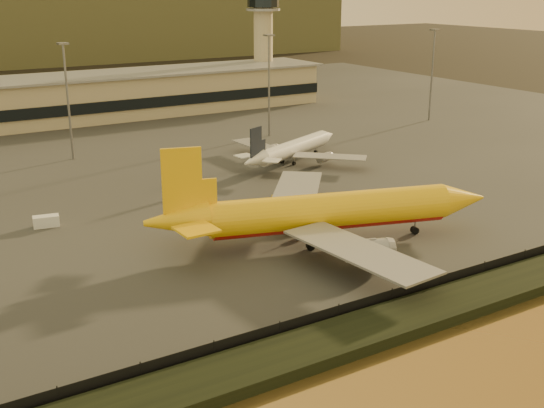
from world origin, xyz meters
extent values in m
plane|color=black|center=(0.00, 0.00, 0.00)|extent=(900.00, 900.00, 0.00)
cube|color=black|center=(0.00, -17.00, 0.70)|extent=(320.00, 7.00, 1.40)
cube|color=#2D2D2D|center=(0.00, 95.00, 0.10)|extent=(320.00, 220.00, 0.20)
cube|color=black|center=(0.00, -13.00, 1.30)|extent=(300.00, 0.05, 2.20)
cube|color=tan|center=(0.00, 125.00, 6.20)|extent=(160.00, 22.00, 12.00)
cube|color=black|center=(0.00, 113.80, 5.20)|extent=(160.00, 0.60, 3.00)
cube|color=gray|center=(0.00, 125.00, 12.50)|extent=(164.00, 24.00, 0.60)
cylinder|color=tan|center=(70.00, 131.00, 15.20)|extent=(6.40, 6.40, 30.00)
cylinder|color=black|center=(70.00, 131.00, 31.95)|extent=(10.40, 10.40, 3.50)
cylinder|color=gray|center=(70.00, 131.00, 29.40)|extent=(11.20, 11.20, 0.80)
cylinder|color=slate|center=(-10.00, 80.00, 12.70)|extent=(0.50, 0.50, 25.00)
cube|color=slate|center=(-10.00, 80.00, 25.40)|extent=(2.20, 2.20, 0.40)
cylinder|color=slate|center=(40.00, 78.00, 12.70)|extent=(0.50, 0.50, 25.00)
cube|color=slate|center=(40.00, 78.00, 25.40)|extent=(2.20, 2.20, 0.40)
cylinder|color=slate|center=(90.00, 72.00, 12.70)|extent=(0.50, 0.50, 25.00)
cube|color=slate|center=(90.00, 72.00, 25.40)|extent=(2.20, 2.20, 0.40)
cylinder|color=yellow|center=(8.42, 8.45, 5.25)|extent=(36.73, 15.72, 5.31)
cylinder|color=red|center=(8.42, 8.45, 4.32)|extent=(35.42, 14.30, 4.14)
cone|color=yellow|center=(29.44, 2.10, 5.25)|extent=(8.38, 7.15, 5.31)
cone|color=yellow|center=(-13.58, 15.10, 5.64)|extent=(10.34, 7.74, 5.31)
cube|color=yellow|center=(-12.60, 14.80, 11.49)|extent=(5.50, 2.03, 9.29)
cube|color=yellow|center=(-10.08, 19.59, 6.04)|extent=(7.07, 7.06, 0.32)
cube|color=yellow|center=(-13.16, 9.42, 6.04)|extent=(5.21, 5.15, 0.32)
cube|color=gray|center=(11.54, 22.29, 4.32)|extent=(19.97, 22.39, 0.32)
cylinder|color=gray|center=(12.98, 18.25, 2.86)|extent=(6.71, 4.57, 2.92)
cube|color=gray|center=(3.36, -4.79, 4.32)|extent=(9.20, 23.53, 0.32)
cylinder|color=gray|center=(6.80, -2.23, 2.86)|extent=(6.71, 4.57, 2.92)
cylinder|color=black|center=(21.87, 4.39, 0.78)|extent=(1.39, 1.23, 1.17)
cylinder|color=slate|center=(21.87, 4.39, 1.39)|extent=(0.20, 0.20, 2.39)
cylinder|color=black|center=(4.07, 7.27, 0.78)|extent=(1.39, 1.23, 1.17)
cylinder|color=slate|center=(4.07, 7.27, 1.39)|extent=(0.20, 0.20, 2.39)
cylinder|color=black|center=(5.45, 11.85, 0.78)|extent=(1.39, 1.23, 1.17)
cylinder|color=slate|center=(5.45, 11.85, 1.39)|extent=(0.20, 0.20, 2.39)
cylinder|color=silver|center=(30.73, 52.14, 3.41)|extent=(23.52, 13.16, 3.38)
cylinder|color=gray|center=(30.73, 52.14, 2.82)|extent=(22.60, 12.20, 2.63)
cone|color=silver|center=(43.94, 58.16, 3.41)|extent=(5.70, 5.03, 3.38)
cone|color=silver|center=(16.91, 45.83, 3.66)|extent=(6.93, 5.59, 3.38)
cube|color=black|center=(17.53, 46.11, 7.37)|extent=(3.49, 1.79, 5.91)
cube|color=silver|center=(16.74, 49.46, 3.91)|extent=(3.72, 3.57, 0.20)
cube|color=silver|center=(19.54, 43.32, 3.91)|extent=(4.66, 4.65, 0.20)
cube|color=gray|center=(26.27, 60.30, 2.82)|extent=(5.39, 15.39, 0.20)
cylinder|color=gray|center=(28.75, 58.93, 1.89)|extent=(4.46, 3.37, 1.86)
cube|color=gray|center=(33.97, 43.41, 2.82)|extent=(14.28, 13.88, 0.20)
cylinder|color=gray|center=(34.56, 46.18, 1.89)|extent=(4.46, 3.37, 1.86)
cylinder|color=black|center=(39.18, 55.99, 0.57)|extent=(0.92, 0.85, 0.74)
cylinder|color=slate|center=(39.18, 55.99, 0.96)|extent=(0.18, 0.18, 1.52)
cylinder|color=black|center=(29.06, 49.70, 0.57)|extent=(0.92, 0.85, 0.74)
cylinder|color=slate|center=(29.06, 49.70, 0.96)|extent=(0.18, 0.18, 1.52)
cylinder|color=black|center=(27.80, 52.47, 0.57)|extent=(0.92, 0.85, 0.74)
cylinder|color=slate|center=(27.80, 52.47, 0.96)|extent=(0.18, 0.18, 1.52)
cube|color=yellow|center=(12.64, 28.44, 1.11)|extent=(4.41, 3.12, 1.81)
cube|color=silver|center=(-26.40, 37.87, 1.11)|extent=(4.30, 2.53, 1.82)
camera|label=1|loc=(-49.45, -69.13, 37.45)|focal=45.00mm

